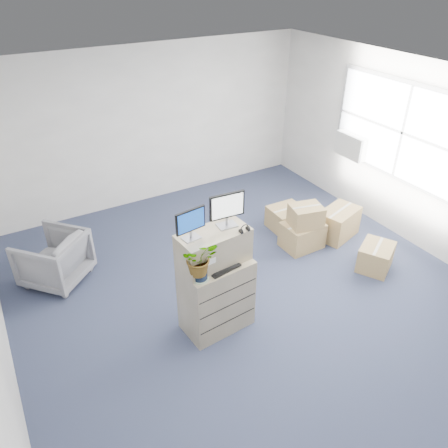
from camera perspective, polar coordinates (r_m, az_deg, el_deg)
The scene contains 19 objects.
ground at distance 6.02m, azimuth 4.18°, elevation -10.15°, with size 7.00×7.00×0.00m, color #262D45.
wall_back at distance 8.05m, azimuth -9.71°, elevation 12.44°, with size 6.00×0.02×2.80m, color beige.
wall_right at distance 7.19m, azimuth 25.22°, elevation 7.39°, with size 0.02×7.00×2.80m, color beige.
window at distance 7.31m, azimuth 22.44°, elevation 10.99°, with size 0.07×2.72×1.52m.
ac_unit at distance 7.96m, azimuth 16.40°, elevation 9.83°, with size 0.24×0.60×0.40m, color silver.
filing_cabinet_lower at distance 5.38m, azimuth -1.00°, elevation -9.31°, with size 0.82×0.50×0.96m, color gray.
filing_cabinet_upper at distance 4.98m, azimuth -1.37°, elevation -3.07°, with size 0.82×0.41×0.41m, color gray.
monitor_left at distance 4.67m, azimuth -4.38°, elevation 0.17°, with size 0.36×0.16×0.36m.
monitor_right at distance 4.86m, azimuth 0.41°, elevation 2.08°, with size 0.42×0.18×0.42m.
headphones at distance 4.87m, azimuth 2.69°, elevation -0.66°, with size 0.12×0.12×0.01m, color black.
keyboard at distance 4.99m, azimuth 0.01°, elevation -5.82°, with size 0.39×0.16×0.02m, color black.
mouse at distance 5.16m, azimuth 3.22°, elevation -4.35°, with size 0.09×0.06×0.03m, color silver.
water_bottle at distance 5.06m, azimuth -0.52°, elevation -3.51°, with size 0.07×0.07×0.26m, color gray.
phone_dock at distance 5.06m, azimuth -1.49°, elevation -4.80°, with size 0.06×0.05×0.12m.
external_drive at distance 5.31m, azimuth 0.88°, elevation -2.95°, with size 0.18×0.14×0.05m, color black.
tissue_box at distance 5.27m, azimuth 1.26°, elevation -2.36°, with size 0.23×0.11×0.08m, color #3A92C7.
potted_plant at distance 4.72m, azimuth -3.24°, elevation -4.93°, with size 0.46×0.49×0.42m.
office_chair at distance 6.58m, azimuth -21.40°, elevation -3.95°, with size 0.79×0.74×0.82m, color slate.
cardboard_boxes at distance 7.16m, azimuth 12.58°, elevation -0.68°, with size 1.41×2.15×0.76m.
Camera 1 is at (-2.61, -3.64, 4.03)m, focal length 35.00 mm.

